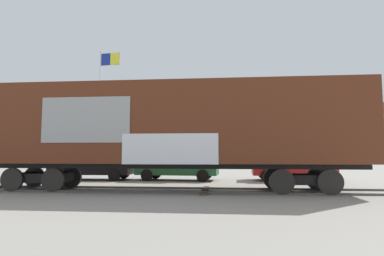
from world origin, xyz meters
The scene contains 8 objects.
ground_plane centered at (0.00, 0.00, 0.00)m, with size 260.00×260.00×0.00m, color gray.
track centered at (2.52, 0.04, 0.04)m, with size 60.02×3.33×0.08m.
freight_car centered at (1.15, 0.00, 2.57)m, with size 15.38×3.13×4.43m.
flagpole centered at (-6.22, 10.81, 6.46)m, with size 1.74×0.28×9.85m.
hillside centered at (0.03, 71.77, 5.02)m, with size 128.99×33.51×14.87m.
parked_car_black centered at (-4.14, 4.68, 0.90)m, with size 4.64×2.17×1.79m.
parked_car_green centered at (0.72, 4.87, 0.86)m, with size 4.57×2.07×1.67m.
parked_car_red centered at (7.06, 5.25, 0.83)m, with size 4.36×2.13×1.63m.
Camera 1 is at (3.57, -11.94, 1.47)m, focal length 28.14 mm.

